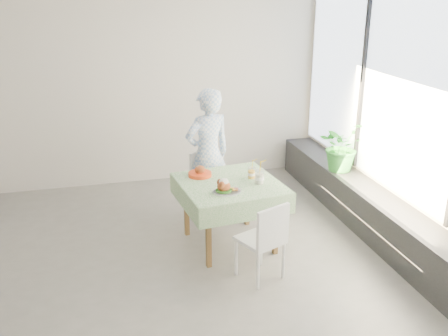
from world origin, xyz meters
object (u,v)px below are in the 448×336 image
object	(u,v)px
diner	(208,155)
main_dish	(225,188)
juice_cup_orange	(252,173)
chair_near	(261,255)
cafe_table	(230,206)
chair_far	(212,197)
potted_plant	(341,146)

from	to	relation	value
diner	main_dish	xyz separation A→B (m)	(-0.05, -1.03, -0.02)
main_dish	juice_cup_orange	world-z (taller)	juice_cup_orange
chair_near	main_dish	distance (m)	0.76
juice_cup_orange	main_dish	bearing A→B (deg)	-140.39
cafe_table	main_dish	size ratio (longest dim) A/B	3.84
juice_cup_orange	diner	bearing A→B (deg)	114.79
diner	juice_cup_orange	world-z (taller)	diner
chair_far	chair_near	xyz separation A→B (m)	(0.15, -1.48, -0.01)
chair_near	main_dish	bearing A→B (deg)	115.82
potted_plant	main_dish	bearing A→B (deg)	-152.59
cafe_table	diner	size ratio (longest dim) A/B	0.71
chair_near	chair_far	bearing A→B (deg)	95.67
cafe_table	chair_near	bearing A→B (deg)	-80.96
chair_far	diner	bearing A→B (deg)	140.04
potted_plant	chair_far	bearing A→B (deg)	177.28
juice_cup_orange	chair_near	bearing A→B (deg)	-100.43
diner	potted_plant	distance (m)	1.72
chair_far	chair_near	bearing A→B (deg)	-84.33
cafe_table	potted_plant	bearing A→B (deg)	21.76
main_dish	diner	bearing A→B (deg)	87.12
chair_near	potted_plant	xyz separation A→B (m)	(1.54, 1.40, 0.57)
chair_near	diner	bearing A→B (deg)	96.87
chair_far	juice_cup_orange	distance (m)	0.92
chair_near	main_dish	xyz separation A→B (m)	(-0.23, 0.48, 0.54)
potted_plant	diner	bearing A→B (deg)	176.36
chair_near	diner	size ratio (longest dim) A/B	0.50
cafe_table	potted_plant	size ratio (longest dim) A/B	1.77
juice_cup_orange	cafe_table	bearing A→B (deg)	-167.79
cafe_table	main_dish	world-z (taller)	main_dish
diner	potted_plant	size ratio (longest dim) A/B	2.51
diner	juice_cup_orange	xyz separation A→B (m)	(0.33, -0.71, -0.01)
main_dish	juice_cup_orange	bearing A→B (deg)	39.61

